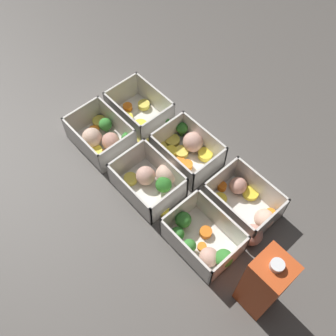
{
  "coord_description": "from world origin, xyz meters",
  "views": [
    {
      "loc": [
        -0.38,
        0.34,
        0.82
      ],
      "look_at": [
        0.0,
        0.0,
        0.03
      ],
      "focal_mm": 42.0,
      "sensor_mm": 36.0,
      "label": 1
    }
  ],
  "objects_px": {
    "container_near_left": "(247,208)",
    "juice_carton": "(264,284)",
    "container_near_right": "(141,113)",
    "container_far_left": "(202,241)",
    "container_far_right": "(102,137)",
    "container_far_center": "(153,180)",
    "container_near_center": "(187,149)"
  },
  "relations": [
    {
      "from": "container_near_left",
      "to": "juice_carton",
      "type": "distance_m",
      "value": 0.2
    },
    {
      "from": "container_near_right",
      "to": "container_far_left",
      "type": "bearing_deg",
      "value": 159.91
    },
    {
      "from": "container_near_left",
      "to": "container_far_right",
      "type": "xyz_separation_m",
      "value": [
        0.38,
        0.12,
        0.0
      ]
    },
    {
      "from": "container_near_left",
      "to": "container_far_left",
      "type": "distance_m",
      "value": 0.13
    },
    {
      "from": "container_near_right",
      "to": "container_far_center",
      "type": "height_order",
      "value": "same"
    },
    {
      "from": "container_near_center",
      "to": "container_far_left",
      "type": "relative_size",
      "value": 1.06
    },
    {
      "from": "container_near_right",
      "to": "container_far_right",
      "type": "height_order",
      "value": "same"
    },
    {
      "from": "container_far_left",
      "to": "container_far_center",
      "type": "bearing_deg",
      "value": -6.47
    },
    {
      "from": "container_near_center",
      "to": "container_far_right",
      "type": "relative_size",
      "value": 1.08
    },
    {
      "from": "container_near_center",
      "to": "container_near_right",
      "type": "relative_size",
      "value": 1.0
    },
    {
      "from": "container_near_right",
      "to": "juice_carton",
      "type": "relative_size",
      "value": 0.82
    },
    {
      "from": "container_near_right",
      "to": "container_near_left",
      "type": "bearing_deg",
      "value": 179.74
    },
    {
      "from": "container_near_center",
      "to": "container_far_left",
      "type": "bearing_deg",
      "value": 144.22
    },
    {
      "from": "container_far_right",
      "to": "juice_carton",
      "type": "relative_size",
      "value": 0.76
    },
    {
      "from": "container_near_left",
      "to": "container_near_right",
      "type": "xyz_separation_m",
      "value": [
        0.37,
        -0.0,
        -0.0
      ]
    },
    {
      "from": "container_near_center",
      "to": "juice_carton",
      "type": "height_order",
      "value": "juice_carton"
    },
    {
      "from": "container_far_center",
      "to": "juice_carton",
      "type": "distance_m",
      "value": 0.34
    },
    {
      "from": "container_near_left",
      "to": "container_near_right",
      "type": "height_order",
      "value": "same"
    },
    {
      "from": "container_far_left",
      "to": "container_near_center",
      "type": "bearing_deg",
      "value": -35.78
    },
    {
      "from": "juice_carton",
      "to": "container_near_right",
      "type": "bearing_deg",
      "value": -14.08
    },
    {
      "from": "container_far_left",
      "to": "container_far_center",
      "type": "distance_m",
      "value": 0.18
    },
    {
      "from": "container_near_left",
      "to": "juice_carton",
      "type": "xyz_separation_m",
      "value": [
        -0.14,
        0.13,
        0.07
      ]
    },
    {
      "from": "container_near_left",
      "to": "container_far_center",
      "type": "bearing_deg",
      "value": 29.43
    },
    {
      "from": "container_far_right",
      "to": "container_near_center",
      "type": "bearing_deg",
      "value": -141.46
    },
    {
      "from": "container_near_left",
      "to": "container_far_right",
      "type": "relative_size",
      "value": 1.12
    },
    {
      "from": "container_near_right",
      "to": "juice_carton",
      "type": "distance_m",
      "value": 0.54
    },
    {
      "from": "container_near_center",
      "to": "container_near_left",
      "type": "bearing_deg",
      "value": 176.59
    },
    {
      "from": "container_near_center",
      "to": "container_near_right",
      "type": "height_order",
      "value": "same"
    },
    {
      "from": "container_near_right",
      "to": "container_far_center",
      "type": "bearing_deg",
      "value": 147.97
    },
    {
      "from": "container_near_left",
      "to": "container_near_center",
      "type": "distance_m",
      "value": 0.21
    },
    {
      "from": "container_near_right",
      "to": "container_far_left",
      "type": "distance_m",
      "value": 0.39
    },
    {
      "from": "container_near_center",
      "to": "container_far_center",
      "type": "xyz_separation_m",
      "value": [
        -0.02,
        0.12,
        0.0
      ]
    }
  ]
}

